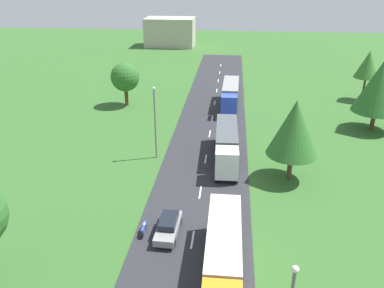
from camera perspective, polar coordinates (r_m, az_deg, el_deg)
The scene contains 13 objects.
road at distance 40.58m, azimuth 1.27°, elevation -6.71°, with size 10.00×140.00×0.06m, color #2B2B30.
lane_marking_centre at distance 37.89m, azimuth 0.86°, elevation -9.10°, with size 0.16×122.96×0.01m.
truck_lead at distance 29.03m, azimuth 4.57°, elevation -16.09°, with size 2.55×12.39×3.59m.
truck_second at distance 46.08m, azimuth 5.06°, elevation 0.10°, with size 2.79×12.09×3.61m.
truck_third at distance 64.42m, azimuth 5.59°, elevation 7.20°, with size 2.71×12.21×3.79m.
car_second at distance 34.07m, azimuth -3.46°, elevation -11.84°, with size 1.86×4.59×1.48m.
motorcycle_courier at distance 34.53m, azimuth -7.02°, elevation -12.04°, with size 0.28×1.94×0.91m.
lamppost_second at distance 45.66m, azimuth -5.40°, elevation 3.56°, with size 0.36×0.36×8.79m.
tree_maple at distance 59.35m, azimuth 25.65°, elevation 7.56°, with size 6.50×6.50×9.88m.
tree_pine at distance 41.61m, azimuth 14.65°, elevation 2.25°, with size 5.39×5.39×8.86m.
tree_elm at distance 73.21m, azimuth 24.25°, elevation 10.48°, with size 4.10×4.10×8.48m.
tree_ash at distance 65.38m, azimuth -9.72°, elevation 9.56°, with size 4.65×4.65×7.15m.
distant_building at distance 119.45m, azimuth -3.20°, elevation 15.96°, with size 14.05×9.30×8.03m, color #B2A899.
Camera 1 is at (2.71, -10.26, 20.79)m, focal length 36.64 mm.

